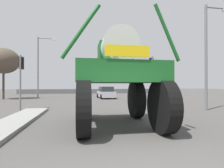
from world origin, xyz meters
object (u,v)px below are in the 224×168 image
Objects in this scene: traffic_signal_near_left at (21,70)px; streetlight_near_right at (208,51)px; traffic_signal_far_left at (86,81)px; streetlight_far_left at (40,64)px; sedan_ahead at (106,93)px; oversize_sprayer at (116,78)px; traffic_signal_near_right at (152,70)px; bare_tree_left at (4,61)px.

streetlight_near_right is at bearing -9.39° from traffic_signal_near_left.
traffic_signal_far_left is at bearing 74.83° from traffic_signal_near_left.
streetlight_near_right is at bearing -44.23° from streetlight_far_left.
sedan_ahead is 9.45m from streetlight_far_left.
oversize_sprayer is 6.82m from traffic_signal_near_right.
bare_tree_left reaches higher than traffic_signal_near_left.
streetlight_far_left reaches higher than sedan_ahead.
traffic_signal_near_right is at bearing -172.00° from sedan_ahead.
traffic_signal_far_left is 0.45× the size of streetlight_near_right.
streetlight_far_left is 1.29× the size of bare_tree_left.
oversize_sprayer reaches higher than traffic_signal_far_left.
oversize_sprayer is 1.36× the size of traffic_signal_near_left.
traffic_signal_near_right is at bearing -34.58° from oversize_sprayer.
streetlight_far_left is (-13.91, 13.54, 0.46)m from streetlight_near_right.
sedan_ahead is at bearing -72.26° from traffic_signal_far_left.
oversize_sprayer is 0.82× the size of bare_tree_left.
traffic_signal_near_right is at bearing -75.32° from traffic_signal_far_left.
traffic_signal_near_left is (-5.46, 5.55, 0.73)m from oversize_sprayer.
traffic_signal_near_right is 0.49× the size of streetlight_far_left.
oversize_sprayer is 1.20× the size of sedan_ahead.
traffic_signal_far_left is at bearing 2.14° from oversize_sprayer.
bare_tree_left is at bearing 144.91° from streetlight_near_right.
traffic_signal_near_left is 0.60× the size of bare_tree_left.
traffic_signal_near_right is (9.34, -0.00, 0.13)m from traffic_signal_near_left.
bare_tree_left is at bearing -144.66° from traffic_signal_far_left.
traffic_signal_near_right is 18.12m from traffic_signal_far_left.
sedan_ahead is 13.57m from streetlight_near_right.
oversize_sprayer is at bearing -68.20° from streetlight_far_left.
sedan_ahead is at bearing 114.17° from streetlight_near_right.
sedan_ahead is 1.08× the size of traffic_signal_near_right.
streetlight_far_left is at bearing 132.97° from traffic_signal_near_right.
streetlight_near_right is at bearing -63.58° from oversize_sprayer.
streetlight_near_right is at bearing -32.73° from traffic_signal_near_right.
bare_tree_left reaches higher than sedan_ahead.
traffic_signal_near_right is 18.02m from bare_tree_left.
streetlight_far_left is (-1.34, 11.47, 1.78)m from traffic_signal_near_left.
streetlight_near_right reaches higher than traffic_signal_near_right.
traffic_signal_near_left is at bearing 170.61° from streetlight_near_right.
traffic_signal_far_left is 0.41× the size of streetlight_far_left.
traffic_signal_far_left is at bearing 13.47° from sedan_ahead.
sedan_ahead is at bearing -2.34° from bare_tree_left.
sedan_ahead is 13.03m from bare_tree_left.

